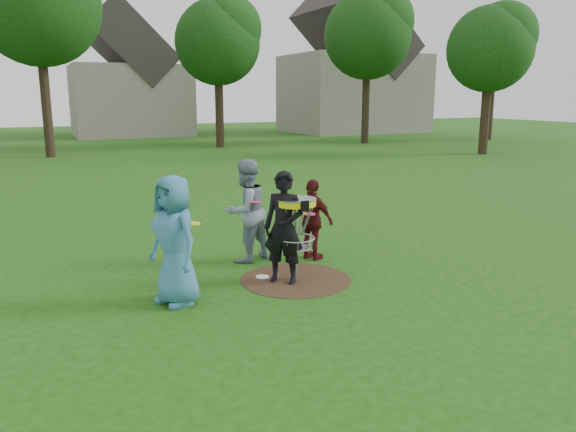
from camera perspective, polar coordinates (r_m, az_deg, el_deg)
name	(u,v)px	position (r m, az deg, el deg)	size (l,w,h in m)	color
ground	(296,280)	(9.18, 0.78, -6.48)	(100.00, 100.00, 0.00)	#19470F
dirt_patch	(296,279)	(9.18, 0.78, -6.45)	(1.80, 1.80, 0.01)	#47331E
player_blue	(175,240)	(8.07, -11.46, -2.44)	(0.91, 0.59, 1.87)	teal
player_black	(284,228)	(8.82, -0.41, -1.20)	(0.65, 0.43, 1.79)	black
player_grey	(246,211)	(10.01, -4.29, 0.53)	(0.89, 0.69, 1.83)	#7D8DA1
player_maroon	(313,220)	(10.12, 2.52, -0.39)	(0.86, 0.36, 1.47)	#4F1215
disc_on_grass	(262,277)	(9.29, -2.62, -6.20)	(0.22, 0.22, 0.02)	white
disc_golf_basket	(296,218)	(8.90, 0.80, -0.25)	(0.66, 0.67, 1.38)	#9EA0A5
held_discs	(267,213)	(9.12, -2.18, 0.35)	(2.54, 1.50, 0.26)	yellow
tree_row	(119,24)	(29.02, -16.82, 18.19)	(51.20, 17.42, 9.90)	#38281C
house_row	(159,77)	(41.82, -12.97, 13.58)	(44.50, 10.65, 11.62)	gray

